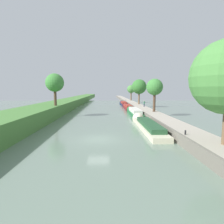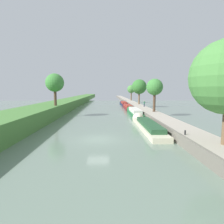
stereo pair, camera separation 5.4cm
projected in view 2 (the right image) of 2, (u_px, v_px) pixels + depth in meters
ground_plane at (98, 139)px, 21.63m from camera, size 160.00×160.00×0.00m
right_towpath at (187, 134)px, 21.82m from camera, size 3.26×260.00×1.12m
stone_quay at (172, 134)px, 21.78m from camera, size 0.25×260.00×1.17m
narrowboat_cream at (146, 125)px, 27.96m from camera, size 2.20×16.09×2.09m
narrowboat_green at (134, 112)px, 42.79m from camera, size 2.07×14.09×2.16m
narrowboat_maroon at (127, 107)px, 56.56m from camera, size 1.96×13.82×1.98m
narrowboat_navy at (123, 103)px, 71.87m from camera, size 1.97×14.46×1.94m
tree_rightbank_midnear at (155, 87)px, 38.83m from camera, size 3.38×3.38×6.78m
tree_rightbank_midfar at (139, 87)px, 59.68m from camera, size 4.62×4.62×7.82m
tree_rightbank_far at (131, 89)px, 81.61m from camera, size 3.40×3.40×6.56m
tree_leftbank_downstream at (55, 83)px, 38.04m from camera, size 3.68×3.68×6.47m
person_walking at (144, 104)px, 50.63m from camera, size 0.34×0.34×1.66m
mooring_bollard_near at (185, 133)px, 19.04m from camera, size 0.16×0.16×0.45m
mooring_bollard_far at (126, 100)px, 78.63m from camera, size 0.16×0.16×0.45m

